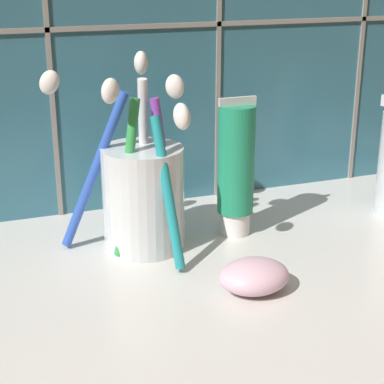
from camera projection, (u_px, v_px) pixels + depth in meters
The scene contains 4 objects.
sink_counter at pixel (278, 277), 58.33cm from camera, with size 73.19×39.99×2.00cm, color silver.
toothbrush_cup at pixel (143, 192), 60.24cm from camera, with size 13.10×12.17×18.39cm.
toothpaste_tube at pixel (236, 168), 62.93cm from camera, with size 3.80×3.62×13.94cm.
soap_bar at pixel (254, 276), 53.39cm from camera, with size 6.07×5.02×2.71cm, color #DBB2C6.
Camera 1 is at (-25.23, -46.33, 28.20)cm, focal length 60.00 mm.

